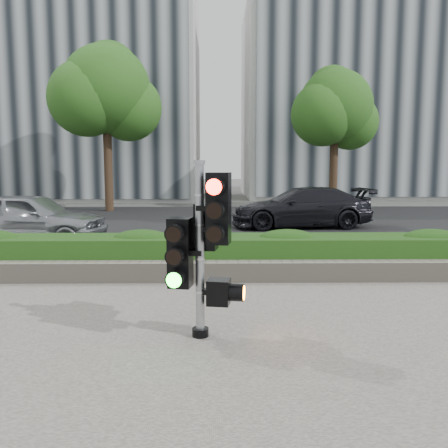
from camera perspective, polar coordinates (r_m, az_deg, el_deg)
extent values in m
plane|color=#51514C|center=(6.46, -2.62, -11.21)|extent=(120.00, 120.00, 0.00)
cube|color=#9E9389|center=(4.16, -3.79, -21.95)|extent=(16.00, 11.00, 0.03)
cube|color=black|center=(16.26, -1.52, 0.03)|extent=(60.00, 13.00, 0.02)
cube|color=gray|center=(9.49, -2.03, -4.84)|extent=(60.00, 0.25, 0.12)
cube|color=gray|center=(8.24, -2.22, -5.71)|extent=(12.00, 0.32, 0.34)
cube|color=#3B7122|center=(8.84, -2.12, -3.69)|extent=(12.00, 1.00, 0.68)
cube|color=#B7B7B2|center=(31.03, -18.90, 16.97)|extent=(16.00, 9.00, 15.00)
cube|color=#B7B7B2|center=(33.18, 18.73, 13.69)|extent=(18.00, 10.00, 12.00)
cylinder|color=black|center=(21.16, -13.76, 6.94)|extent=(0.36, 0.36, 4.03)
sphere|color=#1F4213|center=(21.39, -14.02, 15.46)|extent=(3.74, 3.74, 3.74)
sphere|color=#1F4213|center=(21.47, -11.43, 13.55)|extent=(2.88, 2.88, 2.88)
sphere|color=#1F4213|center=(21.09, -16.23, 14.32)|extent=(3.17, 3.17, 3.17)
sphere|color=#1F4213|center=(22.22, -13.65, 17.41)|extent=(2.59, 2.59, 2.59)
cylinder|color=black|center=(22.27, 13.03, 6.39)|extent=(0.36, 0.36, 3.58)
sphere|color=#1F4213|center=(22.41, 13.24, 13.60)|extent=(3.33, 3.33, 3.33)
sphere|color=#1F4213|center=(22.85, 14.91, 11.81)|extent=(2.56, 2.56, 2.56)
sphere|color=#1F4213|center=(21.86, 11.79, 12.80)|extent=(2.82, 2.82, 2.82)
sphere|color=#1F4213|center=(23.13, 12.90, 15.33)|extent=(2.30, 2.30, 2.30)
cylinder|color=black|center=(5.72, -2.86, -12.86)|extent=(0.20, 0.20, 0.10)
cylinder|color=gray|center=(5.47, -2.92, -3.41)|extent=(0.10, 0.10, 2.01)
cylinder|color=gray|center=(5.37, -2.99, 7.43)|extent=(0.13, 0.13, 0.05)
cube|color=#FF1107|center=(5.32, -0.65, 1.90)|extent=(0.30, 0.30, 0.80)
cube|color=#14E51E|center=(5.49, -5.29, -3.44)|extent=(0.30, 0.30, 0.80)
cube|color=black|center=(5.64, -2.16, -0.31)|extent=(0.30, 0.30, 0.55)
cube|color=orange|center=(5.56, -0.63, -8.15)|extent=(0.30, 0.30, 0.29)
imported|color=#9E9FA4|center=(13.06, -22.29, 0.68)|extent=(4.01, 1.99, 1.32)
imported|color=black|center=(15.41, 9.24, 2.00)|extent=(4.60, 2.22, 1.29)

